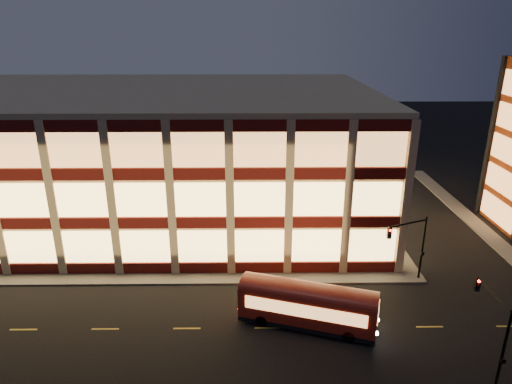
{
  "coord_description": "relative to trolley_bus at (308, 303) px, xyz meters",
  "views": [
    {
      "loc": [
        8.8,
        -34.15,
        21.04
      ],
      "look_at": [
        9.26,
        8.0,
        5.59
      ],
      "focal_mm": 32.0,
      "sensor_mm": 36.0,
      "label": 1
    }
  ],
  "objects": [
    {
      "name": "ground",
      "position": [
        -12.9,
        5.6,
        -1.88
      ],
      "size": [
        200.0,
        200.0,
        0.0
      ],
      "primitive_type": "plane",
      "color": "black",
      "rests_on": "ground"
    },
    {
      "name": "sidewalk_office_south",
      "position": [
        -15.9,
        6.6,
        -1.8
      ],
      "size": [
        54.0,
        2.0,
        0.15
      ],
      "primitive_type": "cube",
      "color": "#514F4C",
      "rests_on": "ground"
    },
    {
      "name": "sidewalk_office_east",
      "position": [
        10.1,
        22.6,
        -1.8
      ],
      "size": [
        2.0,
        30.0,
        0.15
      ],
      "primitive_type": "cube",
      "color": "#514F4C",
      "rests_on": "ground"
    },
    {
      "name": "sidewalk_tower_west",
      "position": [
        21.1,
        22.6,
        -1.8
      ],
      "size": [
        2.0,
        30.0,
        0.15
      ],
      "primitive_type": "cube",
      "color": "#514F4C",
      "rests_on": "ground"
    },
    {
      "name": "office_building",
      "position": [
        -15.82,
        22.52,
        5.37
      ],
      "size": [
        50.45,
        30.45,
        14.5
      ],
      "color": "tan",
      "rests_on": "ground"
    },
    {
      "name": "traffic_signal_far",
      "position": [
        9.31,
        5.84,
        2.23
      ],
      "size": [
        3.79,
        1.87,
        6.0
      ],
      "color": "black",
      "rests_on": "ground"
    },
    {
      "name": "traffic_signal_near",
      "position": [
        10.6,
        -5.43,
        2.25
      ],
      "size": [
        0.32,
        4.45,
        6.0
      ],
      "color": "black",
      "rests_on": "ground"
    },
    {
      "name": "trolley_bus",
      "position": [
        0.0,
        0.0,
        0.0
      ],
      "size": [
        10.3,
        5.39,
        3.39
      ],
      "rotation": [
        0.0,
        0.0,
        -0.3
      ],
      "color": "maroon",
      "rests_on": "ground"
    }
  ]
}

